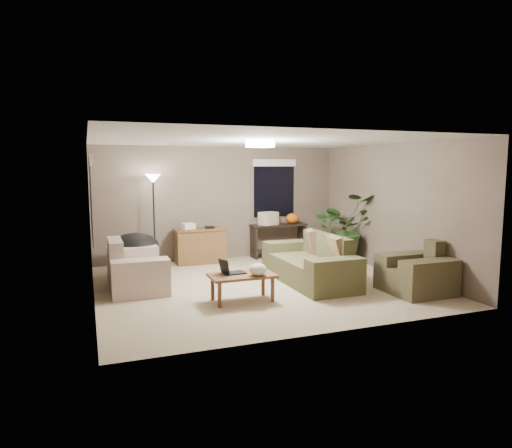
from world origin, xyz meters
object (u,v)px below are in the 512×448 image
object	(u,v)px
main_sofa	(311,266)
houseplant	(341,236)
console_table	(278,238)
floor_lamp	(153,190)
loveseat	(135,271)
desk	(200,246)
armchair	(417,275)
cat_scratching_post	(346,255)
papasan_chair	(135,250)
coffee_table	(242,278)

from	to	relation	value
main_sofa	houseplant	distance (m)	1.90
console_table	floor_lamp	xyz separation A→B (m)	(-2.82, -0.09, 1.16)
loveseat	desk	bearing A→B (deg)	46.20
main_sofa	loveseat	world-z (taller)	same
armchair	cat_scratching_post	xyz separation A→B (m)	(0.02, 2.21, -0.08)
loveseat	console_table	world-z (taller)	loveseat
floor_lamp	console_table	bearing A→B (deg)	1.92
main_sofa	papasan_chair	bearing A→B (deg)	149.44
main_sofa	coffee_table	size ratio (longest dim) A/B	2.20
armchair	desk	distance (m)	4.49
main_sofa	console_table	distance (m)	2.39
main_sofa	cat_scratching_post	bearing A→B (deg)	36.47
houseplant	loveseat	bearing A→B (deg)	-172.48
main_sofa	desk	size ratio (longest dim) A/B	2.00
floor_lamp	main_sofa	bearing A→B (deg)	-42.70
coffee_table	main_sofa	bearing A→B (deg)	24.54
loveseat	papasan_chair	size ratio (longest dim) A/B	1.41
papasan_chair	cat_scratching_post	distance (m)	4.29
main_sofa	desk	xyz separation A→B (m)	(-1.48, 2.28, 0.08)
coffee_table	cat_scratching_post	bearing A→B (deg)	30.41
coffee_table	houseplant	bearing A→B (deg)	34.00
loveseat	coffee_table	size ratio (longest dim) A/B	1.60
floor_lamp	houseplant	xyz separation A→B (m)	(3.83, -0.99, -1.01)
loveseat	papasan_chair	distance (m)	1.05
loveseat	coffee_table	bearing A→B (deg)	-43.35
loveseat	console_table	distance (m)	3.78
armchair	console_table	bearing A→B (deg)	104.53
armchair	houseplant	size ratio (longest dim) A/B	0.66
desk	coffee_table	bearing A→B (deg)	-91.15
armchair	floor_lamp	size ratio (longest dim) A/B	0.52
main_sofa	desk	world-z (taller)	main_sofa
papasan_chair	houseplant	size ratio (longest dim) A/B	0.75
desk	loveseat	bearing A→B (deg)	-133.80
coffee_table	houseplant	world-z (taller)	houseplant
main_sofa	cat_scratching_post	size ratio (longest dim) A/B	4.40
coffee_table	papasan_chair	bearing A→B (deg)	119.36
main_sofa	houseplant	xyz separation A→B (m)	(1.38, 1.27, 0.29)
coffee_table	desk	size ratio (longest dim) A/B	0.91
houseplant	cat_scratching_post	bearing A→B (deg)	-101.43
desk	houseplant	world-z (taller)	houseplant
armchair	houseplant	bearing A→B (deg)	88.22
papasan_chair	console_table	bearing A→B (deg)	11.09
desk	floor_lamp	distance (m)	1.56
houseplant	cat_scratching_post	distance (m)	0.48
loveseat	houseplant	world-z (taller)	houseplant
papasan_chair	cat_scratching_post	xyz separation A→B (m)	(4.22, -0.74, -0.25)
armchair	floor_lamp	bearing A→B (deg)	137.00
desk	houseplant	bearing A→B (deg)	-19.59
coffee_table	papasan_chair	world-z (taller)	papasan_chair
desk	console_table	distance (m)	1.85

